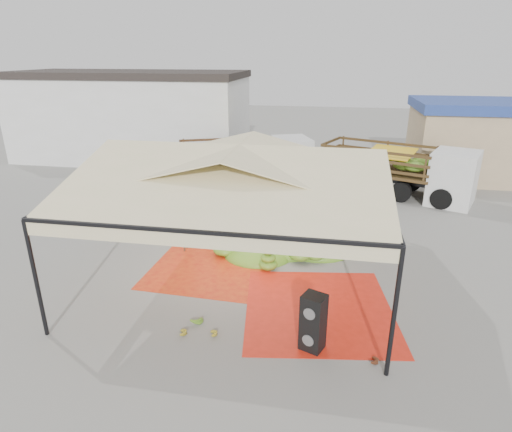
% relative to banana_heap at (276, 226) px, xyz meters
% --- Properties ---
extents(ground, '(90.00, 90.00, 0.00)m').
position_rel_banana_heap_xyz_m(ground, '(-0.77, -2.31, -0.64)').
color(ground, slate).
rests_on(ground, ground).
extents(canopy_tent, '(8.10, 8.10, 4.00)m').
position_rel_banana_heap_xyz_m(canopy_tent, '(-0.77, -2.31, 2.66)').
color(canopy_tent, black).
rests_on(canopy_tent, ground).
extents(building_white, '(14.30, 6.30, 5.40)m').
position_rel_banana_heap_xyz_m(building_white, '(-10.77, 11.69, 2.07)').
color(building_white, silver).
rests_on(building_white, ground).
extents(building_tan, '(6.30, 5.30, 4.10)m').
position_rel_banana_heap_xyz_m(building_tan, '(9.23, 10.69, 1.43)').
color(building_tan, tan).
rests_on(building_tan, ground).
extents(tarp_left, '(3.90, 3.73, 0.01)m').
position_rel_banana_heap_xyz_m(tarp_left, '(-1.75, -2.29, -0.63)').
color(tarp_left, '#DA4C14').
rests_on(tarp_left, ground).
extents(tarp_right, '(4.39, 4.55, 0.01)m').
position_rel_banana_heap_xyz_m(tarp_right, '(1.71, -4.04, -0.63)').
color(tarp_right, red).
rests_on(tarp_right, ground).
extents(banana_heap, '(6.43, 5.48, 1.28)m').
position_rel_banana_heap_xyz_m(banana_heap, '(0.00, 0.00, 0.00)').
color(banana_heap, '#5B811B').
rests_on(banana_heap, ground).
extents(hand_yellow_a, '(0.51, 0.47, 0.19)m').
position_rel_banana_heap_xyz_m(hand_yellow_a, '(-0.83, -5.69, -0.54)').
color(hand_yellow_a, '#B58724').
rests_on(hand_yellow_a, ground).
extents(hand_yellow_b, '(0.52, 0.47, 0.20)m').
position_rel_banana_heap_xyz_m(hand_yellow_b, '(-1.57, -5.78, -0.54)').
color(hand_yellow_b, '#B98E25').
rests_on(hand_yellow_b, ground).
extents(hand_red_a, '(0.49, 0.42, 0.19)m').
position_rel_banana_heap_xyz_m(hand_red_a, '(2.93, -5.98, -0.54)').
color(hand_red_a, '#522612').
rests_on(hand_red_a, ground).
extents(hand_red_b, '(0.54, 0.53, 0.19)m').
position_rel_banana_heap_xyz_m(hand_red_b, '(1.64, -4.93, -0.54)').
color(hand_red_b, '#572F14').
rests_on(hand_red_b, ground).
extents(hand_green, '(0.63, 0.61, 0.22)m').
position_rel_banana_heap_xyz_m(hand_green, '(-1.36, -5.18, -0.53)').
color(hand_green, '#537D1A').
rests_on(hand_green, ground).
extents(hanging_bunches, '(1.74, 0.24, 0.20)m').
position_rel_banana_heap_xyz_m(hanging_bunches, '(0.39, -2.13, 1.98)').
color(hanging_bunches, '#57801A').
rests_on(hanging_bunches, ground).
extents(speaker_stack, '(0.64, 0.61, 1.40)m').
position_rel_banana_heap_xyz_m(speaker_stack, '(1.61, -5.71, 0.06)').
color(speaker_stack, black).
rests_on(speaker_stack, ground).
extents(banana_leaves, '(0.96, 1.36, 3.70)m').
position_rel_banana_heap_xyz_m(banana_leaves, '(-3.03, -0.81, -0.64)').
color(banana_leaves, '#347B20').
rests_on(banana_leaves, ground).
extents(vendor, '(0.71, 0.48, 1.87)m').
position_rel_banana_heap_xyz_m(vendor, '(1.30, 0.80, 0.29)').
color(vendor, gray).
rests_on(vendor, ground).
extents(truck_left, '(7.00, 4.55, 2.28)m').
position_rel_banana_heap_xyz_m(truck_left, '(-2.29, 7.46, 0.77)').
color(truck_left, '#492C18').
rests_on(truck_left, ground).
extents(truck_right, '(7.26, 4.81, 2.37)m').
position_rel_banana_heap_xyz_m(truck_right, '(5.18, 6.60, 0.82)').
color(truck_right, '#473017').
rests_on(truck_right, ground).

